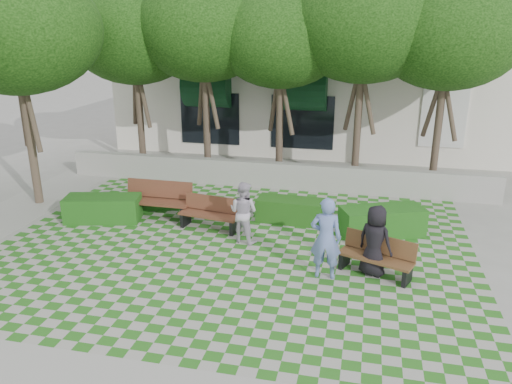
% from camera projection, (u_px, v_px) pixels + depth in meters
% --- Properties ---
extents(ground, '(90.00, 90.00, 0.00)m').
position_uv_depth(ground, '(222.00, 266.00, 11.82)').
color(ground, gray).
rests_on(ground, ground).
extents(lawn, '(12.00, 12.00, 0.00)m').
position_uv_depth(lawn, '(233.00, 248.00, 12.75)').
color(lawn, '#2B721E').
rests_on(lawn, ground).
extents(retaining_wall, '(15.00, 0.36, 0.90)m').
position_uv_depth(retaining_wall, '(272.00, 175.00, 17.41)').
color(retaining_wall, '#9E9B93').
rests_on(retaining_wall, ground).
extents(bench_east, '(1.77, 1.15, 0.89)m').
position_uv_depth(bench_east, '(377.00, 257.00, 11.33)').
color(bench_east, brown).
rests_on(bench_east, ground).
extents(bench_mid, '(1.78, 0.84, 0.90)m').
position_uv_depth(bench_mid, '(210.00, 214.00, 13.88)').
color(bench_mid, '#552E1D').
rests_on(bench_mid, ground).
extents(bench_west, '(2.05, 0.70, 1.07)m').
position_uv_depth(bench_west, '(157.00, 201.00, 14.68)').
color(bench_west, '#552D1D').
rests_on(bench_west, ground).
extents(hedge_east, '(2.38, 1.67, 0.77)m').
position_uv_depth(hedge_east, '(382.00, 221.00, 13.47)').
color(hedge_east, '#1B5316').
rests_on(hedge_east, ground).
extents(hedge_midright, '(1.98, 0.88, 0.68)m').
position_uv_depth(hedge_midright, '(291.00, 210.00, 14.40)').
color(hedge_midright, '#1B4C14').
rests_on(hedge_midright, ground).
extents(hedge_midleft, '(1.97, 1.36, 0.64)m').
position_uv_depth(hedge_midleft, '(162.00, 198.00, 15.53)').
color(hedge_midleft, '#154813').
rests_on(hedge_midleft, ground).
extents(hedge_west, '(2.25, 1.30, 0.74)m').
position_uv_depth(hedge_west, '(103.00, 209.00, 14.46)').
color(hedge_west, '#1A4E14').
rests_on(hedge_west, ground).
extents(person_blue, '(0.70, 0.47, 1.90)m').
position_uv_depth(person_blue, '(326.00, 238.00, 11.02)').
color(person_blue, '#687DBE').
rests_on(person_blue, ground).
extents(person_dark, '(0.97, 0.86, 1.66)m').
position_uv_depth(person_dark, '(375.00, 241.00, 11.18)').
color(person_dark, black).
rests_on(person_dark, ground).
extents(person_white, '(0.94, 0.83, 1.63)m').
position_uv_depth(person_white, '(243.00, 212.00, 12.94)').
color(person_white, silver).
rests_on(person_white, ground).
extents(tree_row, '(17.70, 13.40, 7.41)m').
position_uv_depth(tree_row, '(215.00, 33.00, 16.07)').
color(tree_row, '#47382B').
rests_on(tree_row, ground).
extents(building, '(18.00, 8.92, 5.15)m').
position_uv_depth(building, '(323.00, 89.00, 23.84)').
color(building, silver).
rests_on(building, ground).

